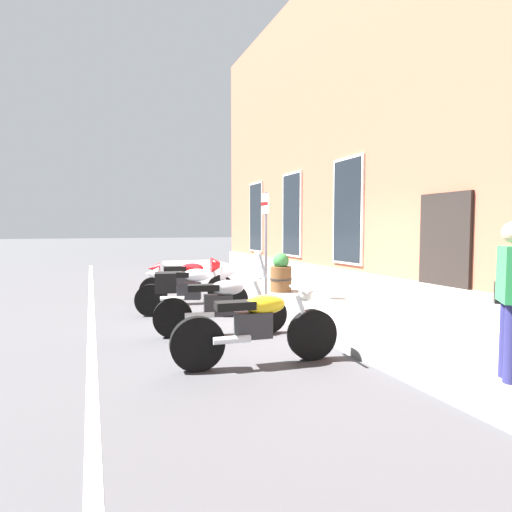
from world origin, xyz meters
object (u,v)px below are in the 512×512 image
(parking_sign, at_px, (265,230))
(barrel_planter, at_px, (281,274))
(motorcycle_white_sport, at_px, (196,287))
(motorcycle_silver_touring, at_px, (214,301))
(motorcycle_red_sport, at_px, (191,278))
(pedestrian_striped_shirt, at_px, (511,292))
(motorcycle_yellow_naked, at_px, (259,327))

(parking_sign, xyz_separation_m, barrel_planter, (-0.87, 0.77, -1.10))
(motorcycle_white_sport, xyz_separation_m, motorcycle_silver_touring, (1.55, -0.09, -0.03))
(motorcycle_red_sport, relative_size, parking_sign, 0.90)
(motorcycle_white_sport, relative_size, pedestrian_striped_shirt, 1.28)
(motorcycle_yellow_naked, distance_m, parking_sign, 4.38)
(pedestrian_striped_shirt, bearing_deg, parking_sign, -176.00)
(motorcycle_white_sport, height_order, parking_sign, parking_sign)
(motorcycle_silver_touring, xyz_separation_m, parking_sign, (-2.26, 1.82, 1.11))
(motorcycle_yellow_naked, relative_size, pedestrian_striped_shirt, 1.31)
(motorcycle_white_sport, bearing_deg, barrel_planter, 122.24)
(motorcycle_yellow_naked, bearing_deg, barrel_planter, 152.44)
(pedestrian_striped_shirt, relative_size, parking_sign, 0.69)
(parking_sign, bearing_deg, motorcycle_yellow_naked, -23.69)
(motorcycle_red_sport, xyz_separation_m, motorcycle_white_sport, (1.43, -0.23, 0.01))
(motorcycle_red_sport, height_order, motorcycle_silver_touring, motorcycle_silver_touring)
(motorcycle_white_sport, bearing_deg, parking_sign, 112.38)
(motorcycle_white_sport, relative_size, motorcycle_silver_touring, 0.99)
(motorcycle_yellow_naked, height_order, parking_sign, parking_sign)
(barrel_planter, bearing_deg, pedestrian_striped_shirt, -3.39)
(motorcycle_silver_touring, relative_size, pedestrian_striped_shirt, 1.29)
(motorcycle_white_sport, xyz_separation_m, pedestrian_striped_shirt, (4.88, 2.12, 0.47))
(motorcycle_silver_touring, distance_m, pedestrian_striped_shirt, 4.03)
(motorcycle_yellow_naked, relative_size, barrel_planter, 2.22)
(motorcycle_yellow_naked, xyz_separation_m, barrel_planter, (-4.73, 2.47, 0.08))
(barrel_planter, bearing_deg, motorcycle_white_sport, -57.76)
(motorcycle_red_sport, height_order, barrel_planter, barrel_planter)
(barrel_planter, bearing_deg, parking_sign, -41.76)
(pedestrian_striped_shirt, relative_size, barrel_planter, 1.70)
(motorcycle_red_sport, distance_m, pedestrian_striped_shirt, 6.61)
(motorcycle_red_sport, bearing_deg, motorcycle_white_sport, -8.95)
(motorcycle_silver_touring, xyz_separation_m, barrel_planter, (-3.13, 2.60, 0.01))
(motorcycle_white_sport, relative_size, motorcycle_yellow_naked, 0.98)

